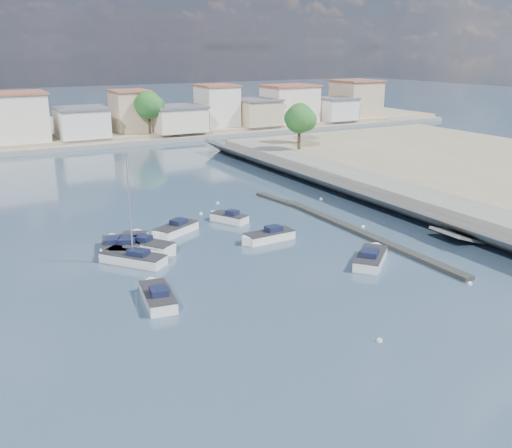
{
  "coord_description": "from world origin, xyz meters",
  "views": [
    {
      "loc": [
        -26.63,
        -30.16,
        17.03
      ],
      "look_at": [
        -2.31,
        13.83,
        1.4
      ],
      "focal_mm": 40.0,
      "sensor_mm": 36.0,
      "label": 1
    }
  ],
  "objects": [
    {
      "name": "motorboat_a",
      "position": [
        -15.0,
        5.2,
        0.38
      ],
      "size": [
        2.57,
        5.37,
        1.48
      ],
      "color": "white",
      "rests_on": "ground"
    },
    {
      "name": "motorboat_f",
      "position": [
        -2.25,
        19.92,
        0.38
      ],
      "size": [
        3.14,
        4.22,
        1.48
      ],
      "color": "white",
      "rests_on": "ground"
    },
    {
      "name": "far_shore_quay",
      "position": [
        0.0,
        71.0,
        0.4
      ],
      "size": [
        160.0,
        2.5,
        0.8
      ],
      "primitive_type": "cube",
      "color": "slate",
      "rests_on": "ground"
    },
    {
      "name": "motorboat_c",
      "position": [
        -1.79,
        12.73,
        0.38
      ],
      "size": [
        5.28,
        2.02,
        1.48
      ],
      "color": "white",
      "rests_on": "ground"
    },
    {
      "name": "far_shore_land",
      "position": [
        0.0,
        92.0,
        0.7
      ],
      "size": [
        160.0,
        40.0,
        1.4
      ],
      "primitive_type": "cube",
      "color": "gray",
      "rests_on": "ground"
    },
    {
      "name": "far_town",
      "position": [
        10.71,
        76.92,
        4.93
      ],
      "size": [
        113.01,
        12.8,
        8.35
      ],
      "color": "beige",
      "rests_on": "far_shore_land"
    },
    {
      "name": "seawall_walkway",
      "position": [
        18.5,
        13.0,
        0.9
      ],
      "size": [
        5.0,
        90.0,
        1.8
      ],
      "primitive_type": "cube",
      "color": "slate",
      "rests_on": "ground"
    },
    {
      "name": "shore_trees",
      "position": [
        8.34,
        68.11,
        6.22
      ],
      "size": [
        74.56,
        38.32,
        7.92
      ],
      "color": "#38281E",
      "rests_on": "ground"
    },
    {
      "name": "motorboat_d",
      "position": [
        -8.53,
        18.72,
        0.38
      ],
      "size": [
        5.06,
        3.91,
        1.48
      ],
      "color": "white",
      "rests_on": "ground"
    },
    {
      "name": "motorboat_b",
      "position": [
        -14.87,
        17.19,
        0.38
      ],
      "size": [
        2.67,
        4.67,
        1.48
      ],
      "color": "white",
      "rests_on": "ground"
    },
    {
      "name": "motorboat_e",
      "position": [
        -13.33,
        16.89,
        0.38
      ],
      "size": [
        4.67,
        5.95,
        1.48
      ],
      "color": "white",
      "rests_on": "ground"
    },
    {
      "name": "motorboat_g",
      "position": [
        -12.07,
        15.36,
        0.38
      ],
      "size": [
        4.23,
        5.0,
        1.48
      ],
      "color": "white",
      "rests_on": "ground"
    },
    {
      "name": "ground",
      "position": [
        0.0,
        40.0,
        0.0
      ],
      "size": [
        400.0,
        400.0,
        0.0
      ],
      "primitive_type": "plane",
      "color": "#2C4358",
      "rests_on": "ground"
    },
    {
      "name": "sailboat",
      "position": [
        -14.42,
        13.3,
        0.42
      ],
      "size": [
        4.89,
        5.45,
        9.0
      ],
      "color": "white",
      "rests_on": "ground"
    },
    {
      "name": "breakwater",
      "position": [
        6.9,
        12.69,
        0.17
      ],
      "size": [
        2.0,
        31.02,
        0.35
      ],
      "color": "black",
      "rests_on": "ground"
    },
    {
      "name": "motorboat_h",
      "position": [
        3.08,
        3.87,
        0.38
      ],
      "size": [
        5.18,
        4.84,
        1.48
      ],
      "color": "white",
      "rests_on": "ground"
    },
    {
      "name": "mooring_buoys",
      "position": [
        2.88,
        12.4,
        0.05
      ],
      "size": [
        16.74,
        33.95,
        0.38
      ],
      "color": "silver",
      "rests_on": "ground"
    }
  ]
}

